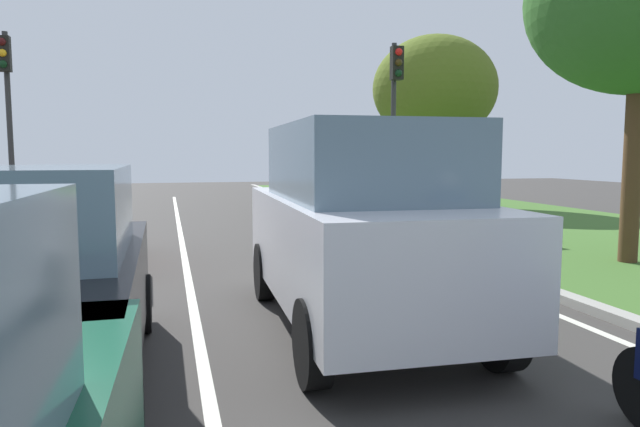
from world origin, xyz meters
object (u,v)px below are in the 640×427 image
at_px(car_sedan_left_lane, 27,284).
at_px(car_hatchback_far, 76,217).
at_px(car_suv_ahead, 361,226).
at_px(tree_roadside_far, 434,89).
at_px(traffic_light_near_right, 395,100).
at_px(traffic_light_overhead_left, 7,94).

bearing_deg(car_sedan_left_lane, car_hatchback_far, 93.84).
bearing_deg(car_suv_ahead, car_sedan_left_lane, -160.65).
bearing_deg(car_sedan_left_lane, tree_roadside_far, 53.40).
distance_m(traffic_light_near_right, tree_roadside_far, 5.74).
bearing_deg(tree_roadside_far, traffic_light_near_right, -126.67).
bearing_deg(tree_roadside_far, car_sedan_left_lane, -126.13).
relative_size(car_suv_ahead, tree_roadside_far, 0.73).
height_order(traffic_light_overhead_left, tree_roadside_far, tree_roadside_far).
xyz_separation_m(car_suv_ahead, car_sedan_left_lane, (-3.18, -1.00, -0.25)).
height_order(car_sedan_left_lane, tree_roadside_far, tree_roadside_far).
height_order(car_hatchback_far, tree_roadside_far, tree_roadside_far).
height_order(car_suv_ahead, traffic_light_near_right, traffic_light_near_right).
height_order(car_suv_ahead, car_sedan_left_lane, car_suv_ahead).
xyz_separation_m(car_sedan_left_lane, car_hatchback_far, (-0.42, 5.58, -0.04)).
bearing_deg(traffic_light_near_right, car_sedan_left_lane, -125.88).
bearing_deg(car_suv_ahead, car_hatchback_far, 130.09).
xyz_separation_m(traffic_light_overhead_left, tree_roadside_far, (13.50, 2.76, 0.82)).
distance_m(traffic_light_near_right, traffic_light_overhead_left, 10.27).
height_order(traffic_light_near_right, tree_roadside_far, tree_roadside_far).
xyz_separation_m(car_hatchback_far, traffic_light_near_right, (7.67, 4.44, 2.56)).
height_order(car_suv_ahead, tree_roadside_far, tree_roadside_far).
relative_size(traffic_light_overhead_left, tree_roadside_far, 0.82).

